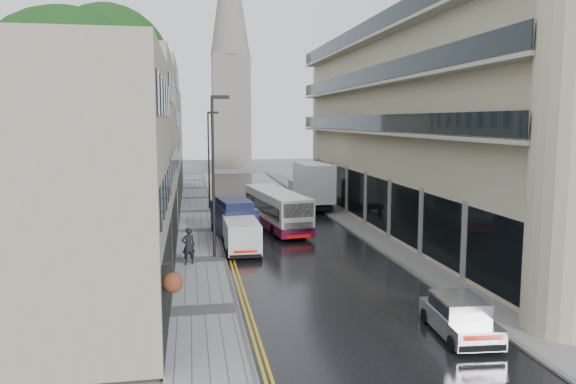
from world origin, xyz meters
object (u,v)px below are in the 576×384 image
object	(u,v)px
pedestrian	(188,246)
lamp_post_far	(209,161)
white_lorry	(305,189)
tree_near	(69,133)
silver_hatchback	(453,331)
tree_far	(110,139)
lamp_post_near	(213,178)
cream_bus	(273,217)
white_van	(229,242)
navy_van	(224,223)

from	to	relation	value
pedestrian	lamp_post_far	distance (m)	19.25
white_lorry	pedestrian	distance (m)	18.59
tree_near	silver_hatchback	distance (m)	21.47
tree_near	tree_far	distance (m)	13.02
silver_hatchback	lamp_post_near	xyz separation A→B (m)	(-7.20, 14.14, 3.78)
cream_bus	white_van	xyz separation A→B (m)	(-3.31, -5.63, -0.35)
tree_far	lamp_post_near	bearing A→B (deg)	-61.79
cream_bus	tree_far	bearing A→B (deg)	136.46
white_lorry	pedestrian	xyz separation A→B (m)	(-9.49, -15.96, -0.92)
cream_bus	white_van	world-z (taller)	cream_bus
pedestrian	lamp_post_far	world-z (taller)	lamp_post_far
white_van	lamp_post_far	xyz separation A→B (m)	(-0.43, 17.88, 3.22)
tree_near	lamp_post_near	world-z (taller)	tree_near
tree_far	lamp_post_near	world-z (taller)	tree_far
tree_near	navy_van	distance (m)	10.40
tree_near	lamp_post_near	bearing A→B (deg)	-2.27
tree_near	tree_far	world-z (taller)	tree_near
lamp_post_near	tree_far	bearing A→B (deg)	123.58
navy_van	lamp_post_near	bearing A→B (deg)	-110.61
cream_bus	lamp_post_far	bearing A→B (deg)	99.24
navy_van	silver_hatchback	bearing A→B (deg)	-77.74
tree_near	cream_bus	world-z (taller)	tree_near
white_van	navy_van	size ratio (longest dim) A/B	0.83
tree_far	cream_bus	xyz separation A→B (m)	(11.21, -8.09, -4.88)
silver_hatchback	white_van	xyz separation A→B (m)	(-6.43, 13.72, 0.27)
tree_near	lamp_post_near	distance (m)	7.82
silver_hatchback	lamp_post_far	distance (m)	32.52
white_van	lamp_post_near	xyz separation A→B (m)	(-0.77, 0.42, 3.51)
white_lorry	pedestrian	size ratio (longest dim) A/B	3.90
white_van	lamp_post_far	size ratio (longest dim) A/B	0.53
white_van	lamp_post_near	bearing A→B (deg)	150.45
silver_hatchback	white_van	bearing A→B (deg)	119.56
pedestrian	white_lorry	bearing A→B (deg)	-138.89
tree_near	white_van	bearing A→B (deg)	-5.01
tree_far	white_van	size ratio (longest dim) A/B	2.87
cream_bus	silver_hatchback	xyz separation A→B (m)	(3.12, -19.35, -0.62)
cream_bus	lamp_post_far	size ratio (longest dim) A/B	1.19
lamp_post_near	lamp_post_far	world-z (taller)	lamp_post_near
navy_van	white_lorry	bearing A→B (deg)	48.74
white_lorry	silver_hatchback	world-z (taller)	white_lorry
silver_hatchback	lamp_post_near	world-z (taller)	lamp_post_near
tree_near	tree_far	xyz separation A→B (m)	(0.30, 13.00, -0.72)
pedestrian	lamp_post_near	size ratio (longest dim) A/B	0.22
white_van	lamp_post_far	bearing A→B (deg)	90.71
lamp_post_far	tree_near	bearing A→B (deg)	-107.47
tree_near	navy_van	xyz separation A→B (m)	(8.20, 3.11, -5.59)
tree_near	navy_van	size ratio (longest dim) A/B	2.66
cream_bus	white_van	bearing A→B (deg)	-128.18
cream_bus	pedestrian	size ratio (longest dim) A/B	5.00
tree_near	cream_bus	bearing A→B (deg)	23.09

